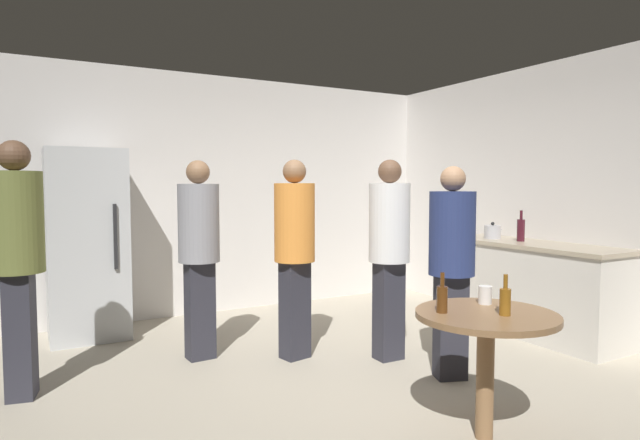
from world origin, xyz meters
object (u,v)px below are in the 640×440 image
at_px(foreground_table, 486,331).
at_px(person_in_white_shirt, 389,243).
at_px(person_in_navy_shirt, 452,256).
at_px(person_in_gray_shirt, 199,244).
at_px(beer_bottle_brown, 442,298).
at_px(refrigerator, 87,244).
at_px(wine_bottle_on_counter, 521,230).
at_px(beer_bottle_amber, 505,300).
at_px(kettle, 493,232).
at_px(person_in_olive_shirt, 17,248).
at_px(plastic_cup_white, 485,295).
at_px(person_in_orange_shirt, 295,243).

distance_m(foreground_table, person_in_white_shirt, 1.49).
height_order(person_in_navy_shirt, person_in_gray_shirt, person_in_gray_shirt).
bearing_deg(beer_bottle_brown, refrigerator, 115.69).
height_order(wine_bottle_on_counter, beer_bottle_brown, wine_bottle_on_counter).
bearing_deg(person_in_gray_shirt, person_in_navy_shirt, 43.95).
distance_m(foreground_table, person_in_gray_shirt, 2.44).
xyz_separation_m(beer_bottle_amber, person_in_white_shirt, (0.32, 1.50, 0.16)).
distance_m(kettle, person_in_olive_shirt, 4.34).
bearing_deg(foreground_table, person_in_white_shirt, 75.63).
relative_size(foreground_table, plastic_cup_white, 7.27).
height_order(kettle, person_in_white_shirt, person_in_white_shirt).
xyz_separation_m(kettle, beer_bottle_amber, (-1.97, -1.91, -0.15)).
bearing_deg(refrigerator, person_in_orange_shirt, -46.19).
bearing_deg(wine_bottle_on_counter, person_in_olive_shirt, 173.57).
bearing_deg(person_in_orange_shirt, person_in_navy_shirt, 28.06).
bearing_deg(person_in_navy_shirt, wine_bottle_on_counter, 134.58).
bearing_deg(plastic_cup_white, person_in_gray_shirt, 120.05).
xyz_separation_m(wine_bottle_on_counter, plastic_cup_white, (-1.89, -1.32, -0.23)).
relative_size(beer_bottle_brown, person_in_white_shirt, 0.14).
bearing_deg(person_in_olive_shirt, foreground_table, -28.59).
distance_m(foreground_table, person_in_navy_shirt, 1.00).
bearing_deg(beer_bottle_brown, person_in_gray_shirt, 110.88).
relative_size(kettle, person_in_navy_shirt, 0.15).
relative_size(wine_bottle_on_counter, person_in_navy_shirt, 0.19).
xyz_separation_m(person_in_white_shirt, person_in_navy_shirt, (0.14, -0.59, -0.04)).
xyz_separation_m(beer_bottle_amber, person_in_orange_shirt, (-0.35, 1.91, 0.16)).
bearing_deg(kettle, plastic_cup_white, -138.30).
height_order(refrigerator, beer_bottle_amber, refrigerator).
bearing_deg(foreground_table, person_in_olive_shirt, 139.74).
height_order(kettle, beer_bottle_amber, kettle).
xyz_separation_m(foreground_table, beer_bottle_amber, (0.04, -0.10, 0.19)).
bearing_deg(person_in_navy_shirt, beer_bottle_amber, -5.51).
xyz_separation_m(foreground_table, plastic_cup_white, (0.16, 0.16, 0.16)).
bearing_deg(person_in_white_shirt, beer_bottle_brown, -23.23).
height_order(foreground_table, beer_bottle_brown, beer_bottle_brown).
distance_m(wine_bottle_on_counter, beer_bottle_amber, 2.56).
xyz_separation_m(plastic_cup_white, person_in_white_shirt, (0.20, 1.24, 0.19)).
bearing_deg(beer_bottle_brown, person_in_white_shirt, 65.39).
height_order(kettle, person_in_orange_shirt, person_in_orange_shirt).
relative_size(beer_bottle_brown, person_in_navy_shirt, 0.14).
bearing_deg(plastic_cup_white, person_in_navy_shirt, 62.39).
distance_m(wine_bottle_on_counter, person_in_gray_shirt, 3.14).
bearing_deg(person_in_gray_shirt, person_in_olive_shirt, -84.46).
bearing_deg(person_in_gray_shirt, foreground_table, 21.04).
xyz_separation_m(person_in_olive_shirt, person_in_white_shirt, (2.69, -0.57, -0.06)).
height_order(beer_bottle_brown, person_in_olive_shirt, person_in_olive_shirt).
distance_m(beer_bottle_brown, person_in_navy_shirt, 1.01).
distance_m(beer_bottle_brown, person_in_white_shirt, 1.42).
distance_m(kettle, wine_bottle_on_counter, 0.34).
xyz_separation_m(wine_bottle_on_counter, person_in_olive_shirt, (-4.37, 0.49, 0.02)).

